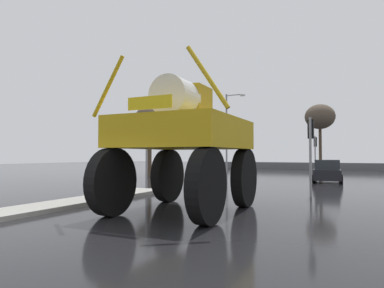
% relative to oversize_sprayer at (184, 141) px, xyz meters
% --- Properties ---
extents(ground_plane, '(120.00, 120.00, 0.00)m').
position_rel_oversize_sprayer_xyz_m(ground_plane, '(-0.97, 13.76, -2.31)').
color(ground_plane, black).
extents(median_island, '(1.56, 11.32, 0.15)m').
position_rel_oversize_sprayer_xyz_m(median_island, '(-4.34, -1.17, -2.24)').
color(median_island, '#9E9B93').
rests_on(median_island, ground).
extents(oversize_sprayer, '(4.47, 5.66, 4.82)m').
position_rel_oversize_sprayer_xyz_m(oversize_sprayer, '(0.00, 0.00, 0.00)').
color(oversize_sprayer, black).
rests_on(oversize_sprayer, ground).
extents(sedan_ahead, '(2.13, 4.22, 1.52)m').
position_rel_oversize_sprayer_xyz_m(sedan_ahead, '(3.12, 15.26, -1.60)').
color(sedan_ahead, black).
rests_on(sedan_ahead, ground).
extents(traffic_signal_near_left, '(0.24, 0.54, 3.50)m').
position_rel_oversize_sprayer_xyz_m(traffic_signal_near_left, '(-5.46, 5.96, 0.24)').
color(traffic_signal_near_left, gray).
rests_on(traffic_signal_near_left, ground).
extents(traffic_signal_near_right, '(0.24, 0.54, 3.52)m').
position_rel_oversize_sprayer_xyz_m(traffic_signal_near_right, '(3.24, 5.96, 0.25)').
color(traffic_signal_near_right, gray).
rests_on(traffic_signal_near_right, ground).
extents(traffic_signal_far_left, '(0.24, 0.55, 3.53)m').
position_rel_oversize_sprayer_xyz_m(traffic_signal_far_left, '(1.63, 21.52, 0.26)').
color(traffic_signal_far_left, gray).
rests_on(traffic_signal_far_left, ground).
extents(streetlight_far_left, '(2.11, 0.24, 8.25)m').
position_rel_oversize_sprayer_xyz_m(streetlight_far_left, '(-7.18, 23.15, 2.29)').
color(streetlight_far_left, gray).
rests_on(streetlight_far_left, ground).
extents(bare_tree_left, '(2.54, 2.54, 6.26)m').
position_rel_oversize_sprayer_xyz_m(bare_tree_left, '(-11.51, 15.04, 2.75)').
color(bare_tree_left, '#473828').
rests_on(bare_tree_left, ground).
extents(bare_tree_far_center, '(2.91, 2.91, 6.91)m').
position_rel_oversize_sprayer_xyz_m(bare_tree_far_center, '(1.61, 25.74, 3.30)').
color(bare_tree_far_center, '#473828').
rests_on(bare_tree_far_center, ground).
extents(roadside_barrier, '(25.58, 0.24, 0.90)m').
position_rel_oversize_sprayer_xyz_m(roadside_barrier, '(-0.97, 34.63, -1.86)').
color(roadside_barrier, '#59595B').
rests_on(roadside_barrier, ground).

